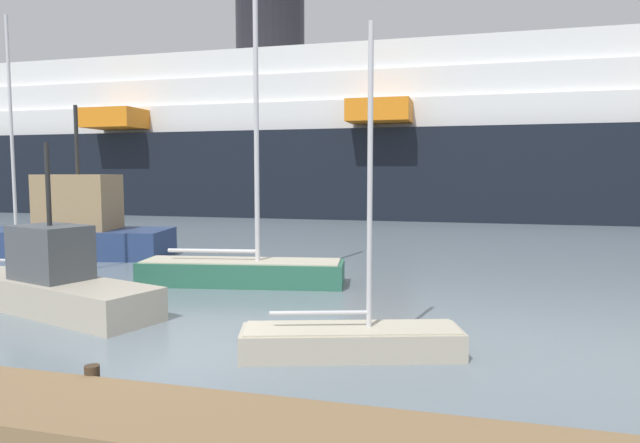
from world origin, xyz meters
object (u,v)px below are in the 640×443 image
object	(u,v)px
sailboat_0	(8,271)
sailboat_1	(351,338)
sailboat_2	(242,266)
fishing_boat_1	(57,283)
cruise_ship	(523,140)
fishing_boat_0	(74,228)

from	to	relation	value
sailboat_0	sailboat_1	distance (m)	14.17
sailboat_2	fishing_boat_1	bearing A→B (deg)	-135.43
fishing_boat_1	cruise_ship	size ratio (longest dim) A/B	0.05
sailboat_1	sailboat_2	size ratio (longest dim) A/B	0.52
sailboat_0	sailboat_2	distance (m)	8.37
sailboat_2	sailboat_0	bearing A→B (deg)	-176.96
sailboat_2	cruise_ship	xyz separation A→B (m)	(12.32, 36.50, 6.22)
sailboat_1	cruise_ship	xyz separation A→B (m)	(7.11, 42.98, 6.48)
sailboat_0	sailboat_2	size ratio (longest dim) A/B	0.70
fishing_boat_0	cruise_ship	world-z (taller)	cruise_ship
fishing_boat_0	sailboat_1	bearing A→B (deg)	-46.26
fishing_boat_1	cruise_ship	xyz separation A→B (m)	(15.84, 41.35, 6.06)
sailboat_0	sailboat_1	xyz separation A→B (m)	(13.38, -4.67, -0.03)
fishing_boat_1	sailboat_1	bearing A→B (deg)	-173.18
sailboat_0	fishing_boat_0	distance (m)	6.29
sailboat_0	cruise_ship	xyz separation A→B (m)	(20.49, 38.31, 6.44)
cruise_ship	fishing_boat_1	bearing A→B (deg)	-111.22
sailboat_0	fishing_boat_1	size ratio (longest dim) A/B	1.35
sailboat_1	sailboat_2	world-z (taller)	sailboat_2
sailboat_1	fishing_boat_0	size ratio (longest dim) A/B	0.73
cruise_ship	sailboat_2	bearing A→B (deg)	-108.92
fishing_boat_1	cruise_ship	distance (m)	44.70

